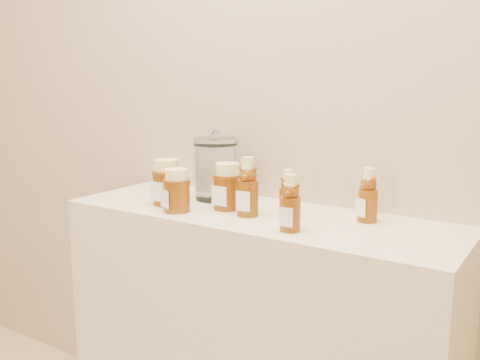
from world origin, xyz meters
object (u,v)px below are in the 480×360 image
Objects in this scene: bear_bottle_back_left at (245,178)px; honey_jar_left at (167,182)px; glass_canister at (216,166)px; bear_bottle_front_left at (248,183)px; display_table at (256,353)px.

bear_bottle_back_left is 1.13× the size of honey_jar_left.
glass_canister is (-0.11, -0.00, 0.03)m from bear_bottle_back_left.
bear_bottle_back_left is at bearing 119.06° from bear_bottle_front_left.
honey_jar_left is at bearing -164.88° from bear_bottle_back_left.
honey_jar_left is (-0.20, -0.15, -0.01)m from bear_bottle_back_left.
honey_jar_left is 0.17m from glass_canister.
glass_canister is (0.09, 0.14, 0.04)m from honey_jar_left.
glass_canister is at bearing 141.76° from bear_bottle_front_left.
bear_bottle_back_left is at bearing 39.16° from honey_jar_left.
honey_jar_left is at bearing -168.00° from display_table.
bear_bottle_front_left is 0.24m from glass_canister.
bear_bottle_back_left is 0.12m from glass_canister.
bear_bottle_front_left is 0.29m from honey_jar_left.
bear_bottle_front_left is 0.88× the size of glass_canister.
display_table is 0.60m from glass_canister.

